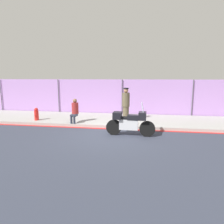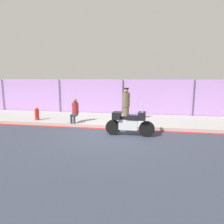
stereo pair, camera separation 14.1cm
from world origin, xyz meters
TOP-DOWN VIEW (x-y plane):
  - ground_plane at (0.00, 0.00)m, footprint 120.00×120.00m
  - sidewalk at (0.00, 2.86)m, footprint 32.76×3.43m
  - curb_paint_stripe at (0.00, 1.05)m, footprint 32.76×0.18m
  - storefront_fence at (-0.00, 4.66)m, footprint 31.13×0.17m
  - motorcycle at (0.85, 0.07)m, footprint 2.15×0.54m
  - officer_standing at (0.44, 2.60)m, footprint 0.42×0.42m
  - person_seated_on_curb at (-2.20, 1.59)m, footprint 0.36×0.65m
  - fire_hydrant at (-4.51, 1.75)m, footprint 0.24×0.29m

SIDE VIEW (x-z plane):
  - ground_plane at x=0.00m, z-range 0.00..0.00m
  - curb_paint_stripe at x=0.00m, z-range 0.00..0.01m
  - sidewalk at x=0.00m, z-range 0.00..0.15m
  - fire_hydrant at x=-4.51m, z-range 0.15..0.85m
  - motorcycle at x=0.85m, z-range -0.14..1.35m
  - person_seated_on_curb at x=-2.20m, z-range 0.22..1.48m
  - officer_standing at x=0.44m, z-range 0.17..1.98m
  - storefront_fence at x=0.00m, z-range 0.00..2.39m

